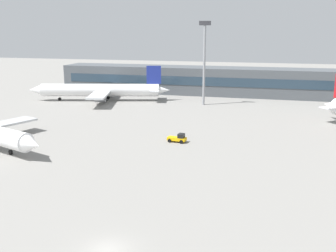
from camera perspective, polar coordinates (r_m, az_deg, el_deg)
The scene contains 5 objects.
ground_plane at distance 77.28m, azimuth 3.19°, elevation -2.36°, with size 400.00×400.00×0.00m, color gray.
terminal_building at distance 135.14m, azimuth 8.48°, elevation 6.30°, with size 113.88×12.13×9.00m.
airplane_far at distance 124.26m, azimuth -9.75°, elevation 5.04°, with size 42.35×30.05×10.63m.
baggage_tug_yellow at distance 77.23m, azimuth 1.43°, elevation -1.74°, with size 3.75×2.16×1.75m.
floodlight_tower_west at distance 115.07m, azimuth 5.19°, elevation 9.78°, with size 3.20×0.80×23.53m.
Camera 1 is at (14.91, -32.83, 21.09)m, focal length 42.89 mm.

